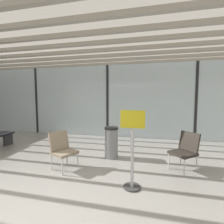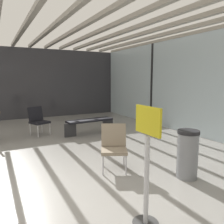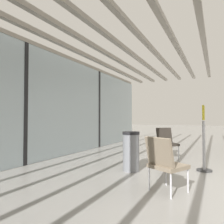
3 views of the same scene
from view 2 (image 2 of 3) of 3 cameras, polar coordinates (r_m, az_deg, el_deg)
The scene contains 8 objects.
ground_plane at distance 3.91m, azimuth -21.94°, elevation -18.67°, with size 60.00×60.00×0.00m, color gray.
window_mullion_0 at distance 8.89m, azimuth 10.21°, elevation 6.91°, with size 0.10×0.12×3.05m, color black.
side_wall_left_panels at distance 10.61m, azimuth -17.87°, elevation 6.87°, with size 0.10×11.20×3.05m, color #2D2D33.
lounge_chair_0 at distance 7.39m, azimuth -18.23°, elevation -1.72°, with size 0.67×0.65×0.87m.
lounge_chair_1 at distance 4.38m, azimuth 0.47°, elevation -8.13°, with size 0.68×0.66×0.87m.
waiting_bench at distance 7.17m, azimuth -5.62°, elevation -2.69°, with size 0.54×1.69×0.47m.
trash_bin at distance 4.23m, azimuth 18.57°, elevation -10.05°, with size 0.38×0.38×0.86m.
info_sign at distance 2.73m, azimuth 8.79°, elevation -14.62°, with size 0.44×0.32×1.44m.
Camera 2 is at (3.49, -0.29, 1.75)m, focal length 36.11 mm.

